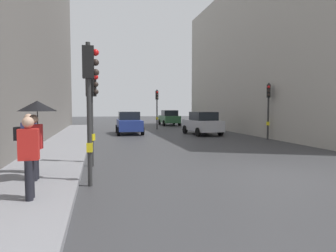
# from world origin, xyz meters

# --- Properties ---
(ground_plane) EXTENTS (120.00, 120.00, 0.00)m
(ground_plane) POSITION_xyz_m (0.00, 0.00, 0.00)
(ground_plane) COLOR #38383A
(sidewalk_kerb) EXTENTS (2.50, 40.00, 0.16)m
(sidewalk_kerb) POSITION_xyz_m (-7.10, 6.00, 0.08)
(sidewalk_kerb) COLOR gray
(sidewalk_kerb) RESTS_ON ground
(building_facade_right) EXTENTS (12.00, 24.59, 12.52)m
(building_facade_right) POSITION_xyz_m (11.85, 14.51, 6.26)
(building_facade_right) COLOR #B2ADA3
(building_facade_right) RESTS_ON ground
(traffic_light_mid_street) EXTENTS (0.37, 0.44, 3.70)m
(traffic_light_mid_street) POSITION_xyz_m (5.54, 9.36, 2.55)
(traffic_light_mid_street) COLOR #2D2D2D
(traffic_light_mid_street) RESTS_ON ground
(traffic_light_far_median) EXTENTS (0.24, 0.43, 3.78)m
(traffic_light_far_median) POSITION_xyz_m (0.14, 19.77, 2.61)
(traffic_light_far_median) COLOR #2D2D2D
(traffic_light_far_median) RESTS_ON ground
(traffic_light_near_right) EXTENTS (0.45, 0.35, 3.45)m
(traffic_light_near_right) POSITION_xyz_m (-5.53, 2.79, 2.38)
(traffic_light_near_right) COLOR #2D2D2D
(traffic_light_near_right) RESTS_ON ground
(traffic_light_near_left) EXTENTS (0.43, 0.24, 3.83)m
(traffic_light_near_left) POSITION_xyz_m (-5.53, 0.05, 2.64)
(traffic_light_near_left) COLOR #2D2D2D
(traffic_light_near_left) RESTS_ON ground
(car_blue_van) EXTENTS (2.09, 4.23, 1.76)m
(car_blue_van) POSITION_xyz_m (-2.95, 15.61, 0.88)
(car_blue_van) COLOR navy
(car_blue_van) RESTS_ON ground
(car_silver_hatchback) EXTENTS (2.25, 4.32, 1.76)m
(car_silver_hatchback) POSITION_xyz_m (2.52, 13.63, 0.88)
(car_silver_hatchback) COLOR #BCBCC1
(car_silver_hatchback) RESTS_ON ground
(car_green_estate) EXTENTS (2.07, 4.22, 1.76)m
(car_green_estate) POSITION_xyz_m (2.78, 25.82, 0.88)
(car_green_estate) COLOR #2D6038
(car_green_estate) RESTS_ON ground
(pedestrian_with_umbrella) EXTENTS (1.00, 1.00, 2.14)m
(pedestrian_with_umbrella) POSITION_xyz_m (-6.93, 0.40, 1.84)
(pedestrian_with_umbrella) COLOR black
(pedestrian_with_umbrella) RESTS_ON sidewalk_kerb
(pedestrian_with_grey_backpack) EXTENTS (0.61, 0.36, 1.77)m
(pedestrian_with_grey_backpack) POSITION_xyz_m (-7.40, 1.48, 1.16)
(pedestrian_with_grey_backpack) COLOR black
(pedestrian_with_grey_backpack) RESTS_ON sidewalk_kerb
(pedestrian_in_red_jacket) EXTENTS (0.41, 0.36, 1.77)m
(pedestrian_in_red_jacket) POSITION_xyz_m (-6.76, -1.37, 1.13)
(pedestrian_in_red_jacket) COLOR black
(pedestrian_in_red_jacket) RESTS_ON sidewalk_kerb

